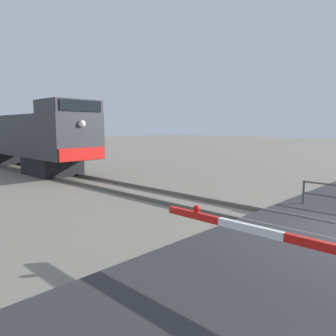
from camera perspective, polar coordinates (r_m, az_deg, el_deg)
The scene contains 1 object.
locomotive at distance 23.22m, azimuth -24.37°, elevation 5.01°, with size 2.73×15.15×4.16m.
Camera 1 is at (-8.65, -1.64, 2.74)m, focal length 34.20 mm.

